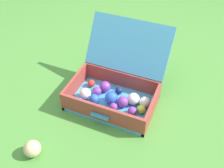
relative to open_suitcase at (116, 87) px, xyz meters
name	(u,v)px	position (x,y,z in m)	size (l,w,h in m)	color
ground_plane	(117,104)	(0.03, -0.05, -0.10)	(16.00, 16.00, 0.00)	#4C8C38
open_suitcase	(116,87)	(0.00, 0.00, 0.00)	(0.55, 0.57, 0.44)	#4799C6
stray_ball_on_grass	(32,149)	(-0.25, -0.57, -0.05)	(0.09, 0.09, 0.09)	#D1B784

